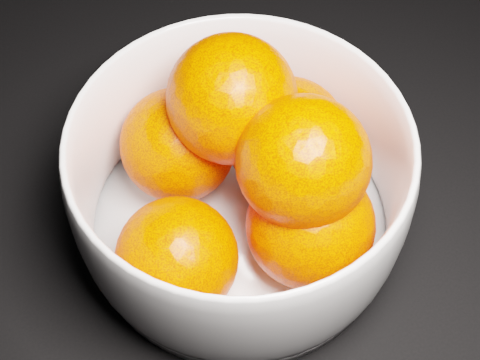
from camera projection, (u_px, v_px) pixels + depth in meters
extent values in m
cube|color=black|center=(167.00, 36.00, 0.67)|extent=(3.00, 3.00, 0.00)
cylinder|color=silver|center=(240.00, 223.00, 0.54)|extent=(0.24, 0.24, 0.01)
sphere|color=#FF3F00|center=(286.00, 137.00, 0.52)|extent=(0.10, 0.10, 0.10)
sphere|color=#FF3F00|center=(178.00, 145.00, 0.52)|extent=(0.09, 0.09, 0.09)
sphere|color=#FF3F00|center=(177.00, 258.00, 0.46)|extent=(0.09, 0.09, 0.09)
sphere|color=#FF3F00|center=(310.00, 225.00, 0.48)|extent=(0.09, 0.09, 0.09)
sphere|color=#FF3F00|center=(232.00, 99.00, 0.48)|extent=(0.09, 0.09, 0.09)
sphere|color=#FF3F00|center=(303.00, 162.00, 0.45)|extent=(0.09, 0.09, 0.09)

